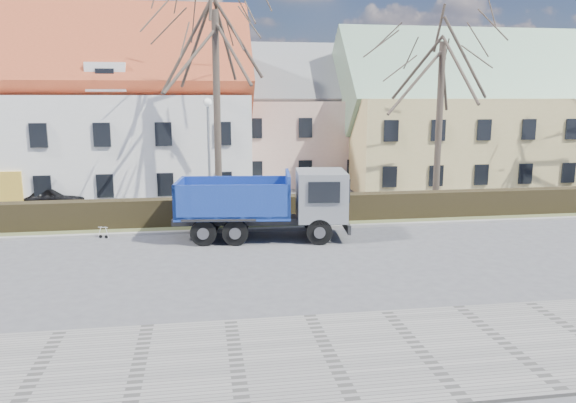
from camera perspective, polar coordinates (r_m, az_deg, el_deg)
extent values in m
plane|color=#49494B|center=(21.73, -0.86, -5.76)|extent=(120.00, 120.00, 0.00)
cube|color=gray|center=(13.89, 4.26, -15.39)|extent=(80.00, 5.00, 0.08)
cube|color=gray|center=(26.12, -2.28, -2.82)|extent=(80.00, 0.30, 0.12)
cube|color=#4A512D|center=(27.68, -2.67, -2.08)|extent=(80.00, 3.00, 0.10)
cube|color=black|center=(27.36, -2.63, -0.94)|extent=(60.00, 0.90, 1.30)
imported|color=black|center=(33.52, -22.98, 0.41)|extent=(4.24, 2.54, 1.35)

